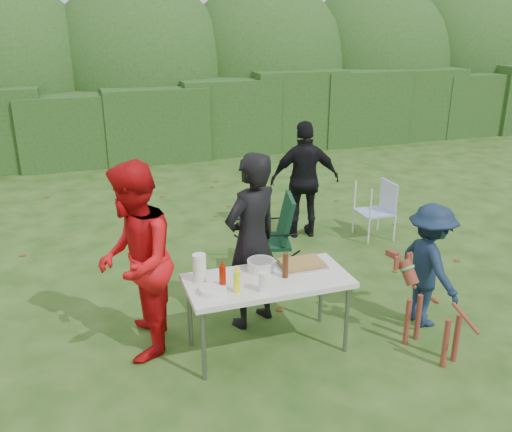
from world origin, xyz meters
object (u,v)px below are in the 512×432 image
object	(u,v)px
person_red_jacket	(135,262)
paper_towel_roll	(199,268)
child	(429,266)
dog	(433,313)
ketchup_bottle	(223,278)
camping_chair	(266,237)
lawn_chair	(375,210)
person_black_puffy	(305,180)
beer_bottle	(285,265)
person_cook	(252,241)
folding_table	(268,284)
mustard_bottle	(237,282)

from	to	relation	value
person_red_jacket	paper_towel_roll	bearing A→B (deg)	79.55
child	dog	xyz separation A→B (m)	(-0.26, -0.48, -0.23)
ketchup_bottle	camping_chair	bearing A→B (deg)	58.39
camping_chair	lawn_chair	bearing A→B (deg)	-145.46
person_black_puffy	beer_bottle	bearing A→B (deg)	74.43
person_cook	ketchup_bottle	size ratio (longest dim) A/B	8.18
child	camping_chair	xyz separation A→B (m)	(-1.19, 1.54, -0.13)
folding_table	person_red_jacket	size ratio (longest dim) A/B	0.82
mustard_bottle	beer_bottle	bearing A→B (deg)	14.91
person_black_puffy	lawn_chair	world-z (taller)	person_black_puffy
child	camping_chair	size ratio (longest dim) A/B	1.25
beer_bottle	folding_table	bearing A→B (deg)	170.27
mustard_bottle	person_black_puffy	bearing A→B (deg)	56.29
child	mustard_bottle	bearing A→B (deg)	90.99
child	camping_chair	world-z (taller)	child
mustard_bottle	paper_towel_roll	size ratio (longest dim) A/B	0.77
dog	beer_bottle	world-z (taller)	beer_bottle
person_black_puffy	beer_bottle	size ratio (longest dim) A/B	6.93
child	ketchup_bottle	bearing A→B (deg)	88.41
person_red_jacket	ketchup_bottle	world-z (taller)	person_red_jacket
person_cook	child	xyz separation A→B (m)	(1.68, -0.57, -0.26)
paper_towel_roll	person_black_puffy	bearing A→B (deg)	49.30
person_red_jacket	paper_towel_roll	xyz separation A→B (m)	(0.54, -0.21, -0.05)
person_red_jacket	beer_bottle	xyz separation A→B (m)	(1.30, -0.38, -0.06)
person_cook	ketchup_bottle	xyz separation A→B (m)	(-0.45, -0.58, -0.05)
camping_chair	paper_towel_roll	world-z (taller)	camping_chair
child	beer_bottle	bearing A→B (deg)	86.91
lawn_chair	beer_bottle	xyz separation A→B (m)	(-2.23, -2.19, 0.45)
lawn_chair	dog	bearing A→B (deg)	70.97
paper_towel_roll	lawn_chair	bearing A→B (deg)	34.00
mustard_bottle	child	bearing A→B (deg)	2.71
child	beer_bottle	world-z (taller)	child
folding_table	dog	size ratio (longest dim) A/B	1.71
folding_table	person_cook	world-z (taller)	person_cook
person_cook	child	world-z (taller)	person_cook
person_red_jacket	ketchup_bottle	size ratio (longest dim) A/B	8.33
ketchup_bottle	mustard_bottle	bearing A→B (deg)	-41.94
ketchup_bottle	person_cook	bearing A→B (deg)	51.71
person_cook	dog	xyz separation A→B (m)	(1.41, -1.06, -0.48)
person_black_puffy	folding_table	bearing A→B (deg)	71.43
dog	paper_towel_roll	distance (m)	2.19
person_black_puffy	paper_towel_roll	bearing A→B (deg)	60.62
lawn_chair	mustard_bottle	xyz separation A→B (m)	(-2.73, -2.32, 0.43)
folding_table	person_cook	bearing A→B (deg)	88.63
person_cook	beer_bottle	bearing A→B (deg)	80.37
dog	mustard_bottle	distance (m)	1.86
beer_bottle	mustard_bottle	bearing A→B (deg)	-165.09
person_red_jacket	lawn_chair	bearing A→B (deg)	127.96
folding_table	lawn_chair	size ratio (longest dim) A/B	1.83
person_black_puffy	person_red_jacket	bearing A→B (deg)	51.36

